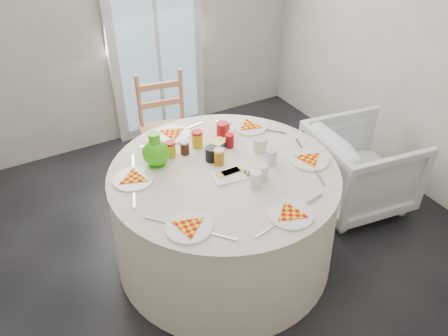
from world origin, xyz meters
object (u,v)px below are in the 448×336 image
wooden_chair (168,134)px  green_pitcher (156,154)px  armchair (360,165)px  table (224,215)px

wooden_chair → green_pitcher: (-0.41, -0.81, 0.40)m
wooden_chair → armchair: size_ratio=1.26×
table → armchair: bearing=-1.3°
green_pitcher → armchair: bearing=-30.0°
table → armchair: 1.30m
wooden_chair → armchair: wooden_chair is taller
wooden_chair → armchair: 1.69m
armchair → green_pitcher: bearing=88.0°
table → green_pitcher: 0.68m
table → wooden_chair: wooden_chair is taller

